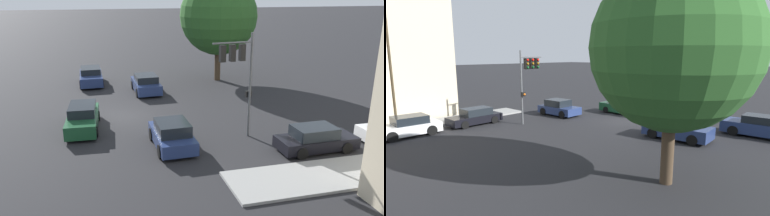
# 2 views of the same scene
# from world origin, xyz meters

# --- Properties ---
(ground_plane) EXTENTS (300.00, 300.00, 0.00)m
(ground_plane) POSITION_xyz_m (0.00, 0.00, 0.00)
(ground_plane) COLOR black
(street_tree) EXTENTS (7.03, 7.03, 9.44)m
(street_tree) POSITION_xyz_m (-8.66, 9.62, 5.92)
(street_tree) COLOR #423323
(street_tree) RESTS_ON ground_plane
(traffic_signal) EXTENTS (0.72, 2.48, 5.98)m
(traffic_signal) POSITION_xyz_m (5.40, 6.11, 4.33)
(traffic_signal) COLOR #515456
(traffic_signal) RESTS_ON ground_plane
(crossing_car_0) EXTENTS (4.44, 2.17, 1.51)m
(crossing_car_0) POSITION_xyz_m (-5.86, 2.48, 0.72)
(crossing_car_0) COLOR navy
(crossing_car_0) RESTS_ON ground_plane
(crossing_car_1) EXTENTS (4.83, 2.04, 1.51)m
(crossing_car_1) POSITION_xyz_m (1.76, -2.43, 0.71)
(crossing_car_1) COLOR #194728
(crossing_car_1) RESTS_ON ground_plane
(crossing_car_2) EXTENTS (4.04, 2.10, 1.49)m
(crossing_car_2) POSITION_xyz_m (5.87, 2.29, 0.70)
(crossing_car_2) COLOR navy
(crossing_car_2) RESTS_ON ground_plane
(crossing_car_3) EXTENTS (4.81, 2.11, 1.51)m
(crossing_car_3) POSITION_xyz_m (-9.94, -1.95, 0.73)
(crossing_car_3) COLOR navy
(crossing_car_3) RESTS_ON ground_plane
(parked_car_0) EXTENTS (1.87, 4.26, 1.36)m
(parked_car_0) POSITION_xyz_m (8.20, 9.57, 0.64)
(parked_car_0) COLOR black
(parked_car_0) RESTS_ON ground_plane
(parked_car_1) EXTENTS (2.13, 4.09, 1.44)m
(parked_car_1) POSITION_xyz_m (8.34, 14.55, 0.69)
(parked_car_1) COLOR silver
(parked_car_1) RESTS_ON ground_plane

